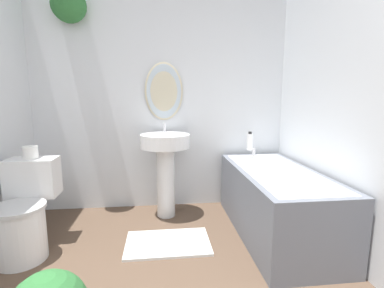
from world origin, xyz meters
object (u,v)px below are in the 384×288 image
at_px(bathtub, 276,201).
at_px(toilet_paper_roll, 30,152).
at_px(pedestal_sink, 165,159).
at_px(toilet, 25,213).
at_px(shampoo_bottle, 250,142).

xyz_separation_m(bathtub, toilet_paper_roll, (-2.00, 0.09, 0.45)).
bearing_deg(bathtub, pedestal_sink, 153.06).
bearing_deg(pedestal_sink, toilet, -151.81).
height_order(shampoo_bottle, toilet_paper_roll, shampoo_bottle).
xyz_separation_m(toilet, pedestal_sink, (1.07, 0.57, 0.26)).
bearing_deg(shampoo_bottle, toilet, -161.82).
xyz_separation_m(toilet, shampoo_bottle, (1.93, 0.63, 0.41)).
bearing_deg(shampoo_bottle, pedestal_sink, -175.82).
height_order(pedestal_sink, bathtub, pedestal_sink).
relative_size(shampoo_bottle, toilet_paper_roll, 1.72).
relative_size(pedestal_sink, toilet_paper_roll, 8.41).
distance_m(bathtub, shampoo_bottle, 0.69).
bearing_deg(bathtub, toilet_paper_roll, 177.39).
distance_m(bathtub, toilet_paper_roll, 2.05).
height_order(bathtub, toilet_paper_roll, toilet_paper_roll).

